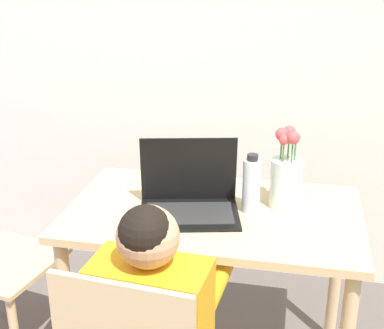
{
  "coord_description": "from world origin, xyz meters",
  "views": [
    {
      "loc": [
        0.21,
        -0.33,
        1.6
      ],
      "look_at": [
        -0.15,
        1.41,
        0.9
      ],
      "focal_mm": 50.0,
      "sensor_mm": 36.0,
      "label": 1
    }
  ],
  "objects": [
    {
      "name": "wall_back",
      "position": [
        0.0,
        2.23,
        1.25
      ],
      "size": [
        6.4,
        0.05,
        2.5
      ],
      "color": "white",
      "rests_on": "ground_plane"
    },
    {
      "name": "flower_vase",
      "position": [
        0.18,
        1.51,
        0.84
      ],
      "size": [
        0.12,
        0.12,
        0.31
      ],
      "color": "silver",
      "rests_on": "dining_table"
    },
    {
      "name": "laptop",
      "position": [
        -0.16,
        1.41,
        0.78
      ],
      "size": [
        0.4,
        0.33,
        0.26
      ],
      "rotation": [
        0.0,
        0.0,
        0.23
      ],
      "color": "black",
      "rests_on": "dining_table"
    },
    {
      "name": "water_bottle",
      "position": [
        0.06,
        1.45,
        0.83
      ],
      "size": [
        0.07,
        0.07,
        0.22
      ],
      "color": "silver",
      "rests_on": "dining_table"
    },
    {
      "name": "person_seated",
      "position": [
        -0.15,
        0.93,
        0.62
      ],
      "size": [
        0.37,
        0.45,
        1.0
      ],
      "rotation": [
        0.0,
        0.0,
        3.05
      ],
      "color": "orange",
      "rests_on": "ground_plane"
    },
    {
      "name": "dining_table",
      "position": [
        -0.07,
        1.43,
        0.62
      ],
      "size": [
        1.08,
        0.64,
        0.72
      ],
      "color": "#D6B784",
      "rests_on": "ground_plane"
    }
  ]
}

